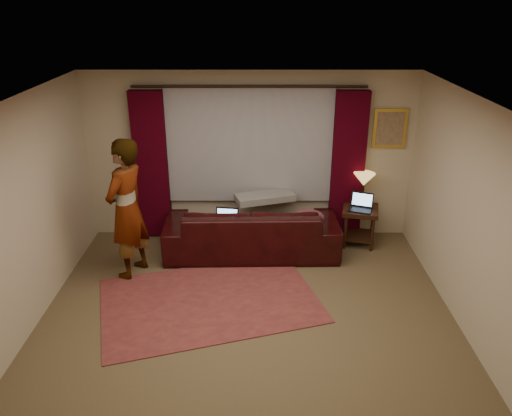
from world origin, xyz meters
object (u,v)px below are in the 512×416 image
Objects in this scene: laptop_sofa at (226,219)px; end_table at (359,226)px; sofa at (252,221)px; laptop_table at (361,203)px; person at (127,209)px; tiffany_lamp at (363,189)px.

end_table is (2.03, 0.48, -0.33)m from laptop_sofa.
laptop_sofa is (-0.37, -0.20, 0.12)m from sofa.
laptop_table is (-0.03, -0.08, 0.42)m from end_table.
person is (-3.29, -0.82, 0.24)m from laptop_table.
tiffany_lamp reaches higher than laptop_table.
tiffany_lamp is 1.42× the size of laptop_table.
person is (-1.28, -0.42, 0.33)m from laptop_sofa.
sofa reaches higher than laptop_table.
person reaches higher than tiffany_lamp.
end_table is 1.66× the size of laptop_table.
person reaches higher than end_table.
tiffany_lamp is at bearing -168.22° from sofa.
person reaches higher than laptop_table.
end_table is 0.43m from laptop_table.
person is at bearing -153.72° from laptop_sofa.
laptop_table reaches higher than laptop_sofa.
person is at bearing -163.12° from tiffany_lamp.
person reaches higher than laptop_sofa.
sofa is 1.78m from tiffany_lamp.
end_table is 1.17× the size of tiffany_lamp.
laptop_table is (-0.06, -0.20, -0.14)m from tiffany_lamp.
sofa is at bearing -170.35° from end_table.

